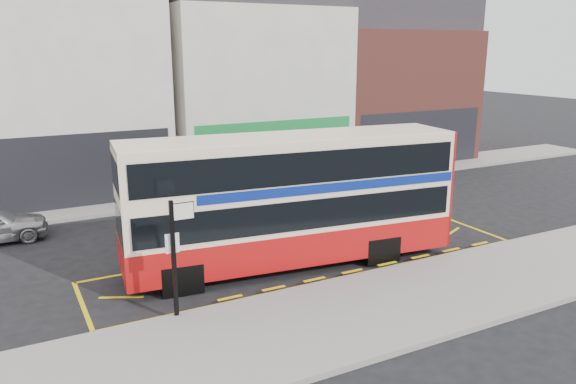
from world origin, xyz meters
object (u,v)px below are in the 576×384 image
double_decker_bus (292,198)px  car_grey (225,187)px  car_white (399,163)px  bus_stop_post (176,247)px  street_tree_right (363,101)px

double_decker_bus → car_grey: double_decker_bus is taller
car_white → bus_stop_post: bearing=140.9°
bus_stop_post → street_tree_right: 19.12m
car_grey → street_tree_right: size_ratio=0.68×
car_white → street_tree_right: (-0.67, 2.44, 3.07)m
street_tree_right → car_grey: bearing=-164.0°
car_grey → car_white: 9.77m
bus_stop_post → car_grey: bus_stop_post is taller
car_grey → car_white: car_white is taller
double_decker_bus → street_tree_right: size_ratio=1.86×
car_grey → street_tree_right: 9.98m
car_grey → bus_stop_post: bearing=137.8°
bus_stop_post → car_white: size_ratio=0.58×
bus_stop_post → car_grey: (5.17, 9.97, -1.30)m
double_decker_bus → street_tree_right: street_tree_right is taller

